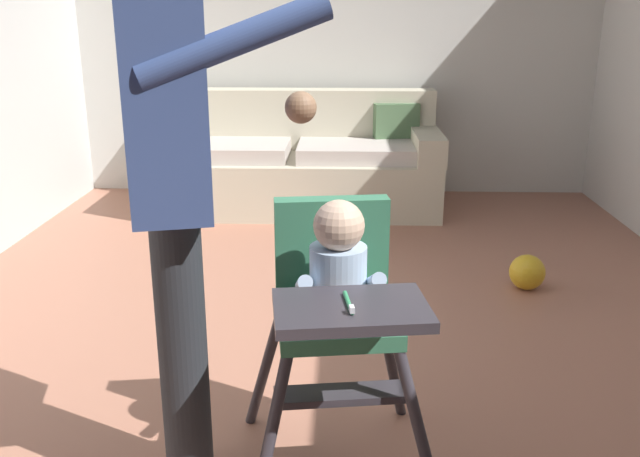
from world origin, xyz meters
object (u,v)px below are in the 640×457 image
couch (296,164)px  toy_ball_second (527,272)px  high_chair (337,291)px  adult_standing (174,191)px

couch → toy_ball_second: (1.35, -1.60, -0.23)m
couch → high_chair: 3.17m
high_chair → adult_standing: adult_standing is taller
adult_standing → toy_ball_second: (1.45, 1.65, -0.86)m
high_chair → toy_ball_second: (1.01, 1.54, -0.53)m
couch → high_chair: (0.35, -3.14, 0.29)m
couch → toy_ball_second: 2.11m
adult_standing → high_chair: bearing=-0.4°
high_chair → couch: bearing=178.6°
couch → high_chair: bearing=6.3°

